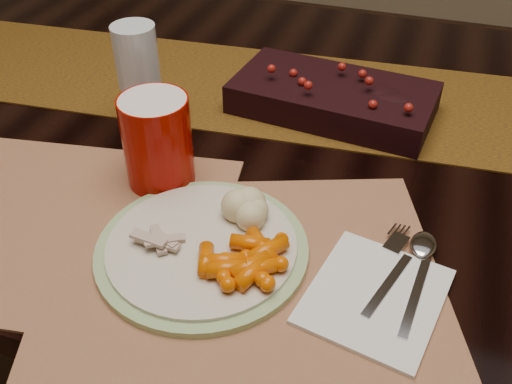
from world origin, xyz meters
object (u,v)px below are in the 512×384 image
(dinner_plate, at_px, (202,248))
(red_cup, at_px, (157,141))
(placemat_main, at_px, (242,271))
(centerpiece, at_px, (333,93))
(napkin, at_px, (375,296))
(turkey_shreds, at_px, (161,240))
(dining_table, at_px, (305,286))
(mashed_potatoes, at_px, (244,199))
(wine_glass, at_px, (140,83))
(baby_carrots, at_px, (240,261))

(dinner_plate, xyz_separation_m, red_cup, (-0.11, 0.12, 0.06))
(placemat_main, xyz_separation_m, red_cup, (-0.16, 0.13, 0.07))
(centerpiece, height_order, napkin, centerpiece)
(turkey_shreds, bearing_deg, napkin, 2.86)
(dining_table, xyz_separation_m, mashed_potatoes, (-0.03, -0.25, 0.42))
(placemat_main, height_order, red_cup, red_cup)
(dining_table, distance_m, placemat_main, 0.50)
(dining_table, height_order, wine_glass, wine_glass)
(centerpiece, relative_size, wine_glass, 1.82)
(placemat_main, height_order, wine_glass, wine_glass)
(red_cup, bearing_deg, wine_glass, 126.67)
(centerpiece, relative_size, mashed_potatoes, 4.06)
(centerpiece, xyz_separation_m, baby_carrots, (-0.02, -0.40, -0.01))
(placemat_main, xyz_separation_m, dinner_plate, (-0.05, 0.01, 0.01))
(baby_carrots, bearing_deg, dining_table, 89.11)
(placemat_main, bearing_deg, centerpiece, 66.77)
(centerpiece, distance_m, placemat_main, 0.39)
(dining_table, height_order, placemat_main, placemat_main)
(dining_table, relative_size, turkey_shreds, 27.20)
(placemat_main, bearing_deg, wine_glass, 115.76)
(dining_table, distance_m, centerpiece, 0.41)
(red_cup, bearing_deg, turkey_shreds, -63.69)
(dining_table, xyz_separation_m, centerpiece, (0.01, 0.05, 0.41))
(centerpiece, relative_size, napkin, 2.01)
(centerpiece, xyz_separation_m, napkin, (0.13, -0.38, -0.03))
(dining_table, height_order, red_cup, red_cup)
(centerpiece, distance_m, napkin, 0.41)
(wine_glass, bearing_deg, mashed_potatoes, -34.85)
(placemat_main, distance_m, dinner_plate, 0.06)
(baby_carrots, xyz_separation_m, mashed_potatoes, (-0.03, 0.09, 0.01))
(mashed_potatoes, relative_size, wine_glass, 0.45)
(dinner_plate, bearing_deg, red_cup, 133.43)
(wine_glass, bearing_deg, centerpiece, 31.00)
(dining_table, bearing_deg, baby_carrots, -90.89)
(napkin, bearing_deg, mashed_potatoes, 168.19)
(napkin, xyz_separation_m, wine_glass, (-0.40, 0.22, 0.08))
(dinner_plate, height_order, wine_glass, wine_glass)
(mashed_potatoes, distance_m, red_cup, 0.15)
(placemat_main, relative_size, dinner_plate, 1.79)
(mashed_potatoes, bearing_deg, wine_glass, 145.15)
(placemat_main, bearing_deg, turkey_shreds, 162.93)
(placemat_main, relative_size, red_cup, 3.60)
(dining_table, xyz_separation_m, turkey_shreds, (-0.11, -0.34, 0.40))
(turkey_shreds, xyz_separation_m, red_cup, (-0.07, 0.13, 0.04))
(mashed_potatoes, height_order, turkey_shreds, mashed_potatoes)
(baby_carrots, height_order, mashed_potatoes, mashed_potatoes)
(mashed_potatoes, bearing_deg, baby_carrots, -73.09)
(placemat_main, bearing_deg, red_cup, 121.78)
(mashed_potatoes, bearing_deg, napkin, -22.54)
(placemat_main, bearing_deg, dining_table, 68.25)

